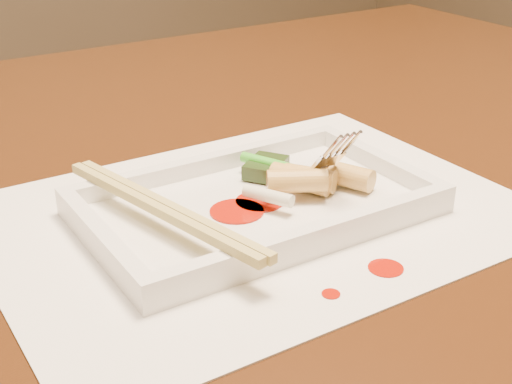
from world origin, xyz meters
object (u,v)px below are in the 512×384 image
table (187,263)px  placemat (256,214)px  chopstick_a (157,209)px  plate_base (256,208)px  fork (319,90)px

table → placemat: size_ratio=3.50×
table → chopstick_a: chopstick_a is taller
table → plate_base: plate_base is taller
placemat → chopstick_a: bearing=180.0°
chopstick_a → placemat: bearing=0.0°
placemat → chopstick_a: size_ratio=1.93×
chopstick_a → fork: fork is taller
table → chopstick_a: size_ratio=6.75×
placemat → plate_base: bearing=-90.0°
fork → chopstick_a: bearing=-173.2°
table → fork: bearing=-52.5°
placemat → table: bearing=92.4°
fork → table: bearing=127.5°
chopstick_a → fork: bearing=6.8°
plate_base → placemat: bearing=90.0°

